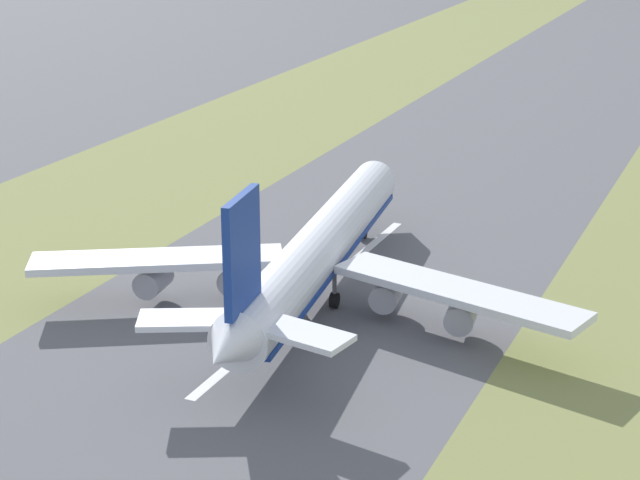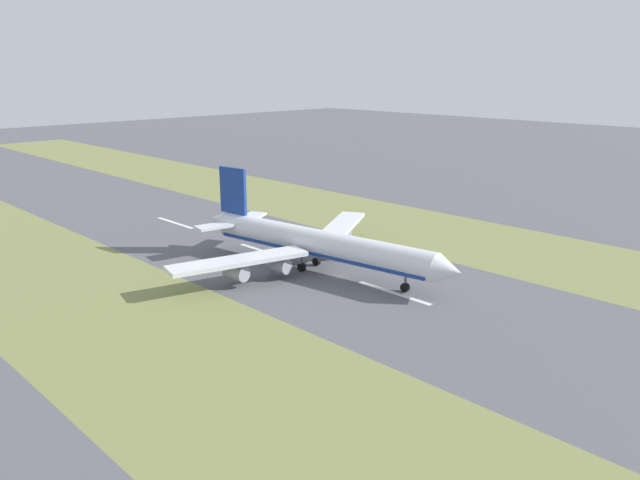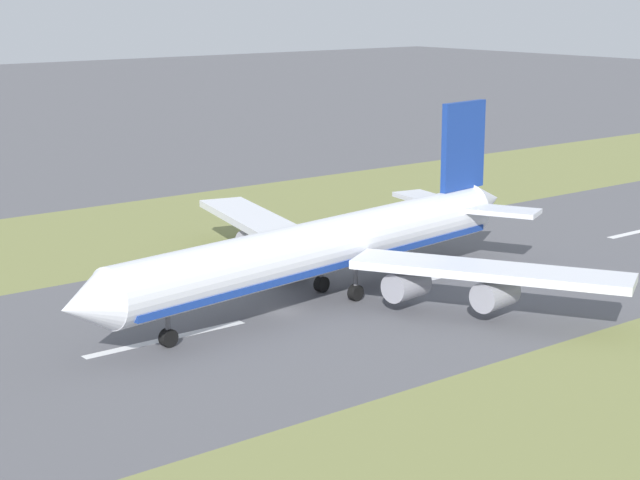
{
  "view_description": "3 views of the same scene",
  "coord_description": "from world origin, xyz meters",
  "views": [
    {
      "loc": [
        48.64,
        -112.75,
        48.81
      ],
      "look_at": [
        0.79,
        -5.44,
        7.0
      ],
      "focal_mm": 60.0,
      "sensor_mm": 36.0,
      "label": 1
    },
    {
      "loc": [
        90.98,
        86.88,
        42.86
      ],
      "look_at": [
        0.79,
        -5.44,
        7.0
      ],
      "focal_mm": 35.0,
      "sensor_mm": 36.0,
      "label": 2
    },
    {
      "loc": [
        -88.18,
        65.33,
        33.57
      ],
      "look_at": [
        0.79,
        -5.44,
        7.0
      ],
      "focal_mm": 60.0,
      "sensor_mm": 36.0,
      "label": 3
    }
  ],
  "objects": [
    {
      "name": "airplane_main_jet",
      "position": [
        1.05,
        -7.32,
        6.02
      ],
      "size": [
        63.52,
        67.11,
        20.2
      ],
      "color": "silver",
      "rests_on": "ground"
    },
    {
      "name": "centreline_dash_far",
      "position": [
        0.0,
        14.56,
        0.01
      ],
      "size": [
        1.2,
        18.0,
        0.01
      ],
      "primitive_type": "cube",
      "color": "silver",
      "rests_on": "ground"
    },
    {
      "name": "ground_plane",
      "position": [
        0.0,
        0.0,
        0.0
      ],
      "size": [
        800.0,
        800.0,
        0.0
      ],
      "primitive_type": "plane",
      "color": "#56565B"
    },
    {
      "name": "grass_median_east",
      "position": [
        45.0,
        0.0,
        0.0
      ],
      "size": [
        40.0,
        600.0,
        0.01
      ],
      "primitive_type": "cube",
      "color": "olive",
      "rests_on": "ground"
    },
    {
      "name": "centreline_dash_near",
      "position": [
        0.0,
        -65.44,
        0.01
      ],
      "size": [
        1.2,
        18.0,
        0.01
      ],
      "primitive_type": "cube",
      "color": "silver",
      "rests_on": "ground"
    },
    {
      "name": "centreline_dash_mid",
      "position": [
        0.0,
        -25.44,
        0.01
      ],
      "size": [
        1.2,
        18.0,
        0.01
      ],
      "primitive_type": "cube",
      "color": "silver",
      "rests_on": "ground"
    },
    {
      "name": "grass_median_west",
      "position": [
        -45.0,
        0.0,
        0.0
      ],
      "size": [
        40.0,
        600.0,
        0.01
      ],
      "primitive_type": "cube",
      "color": "olive",
      "rests_on": "ground"
    }
  ]
}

